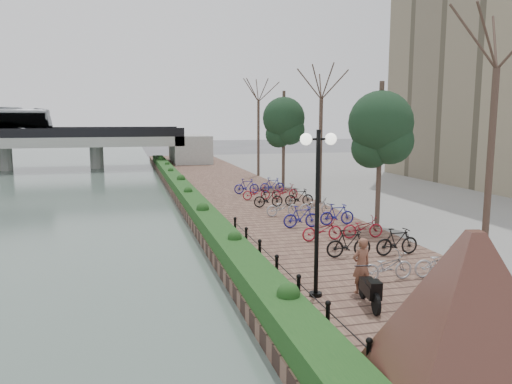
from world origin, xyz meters
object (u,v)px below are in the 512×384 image
object	(u,v)px
granite_monument	(470,322)
lamppost	(318,177)
pedestrian	(361,265)
motorcycle	(369,289)

from	to	relation	value
granite_monument	lamppost	bearing A→B (deg)	94.24
lamppost	granite_monument	bearing A→B (deg)	-85.76
pedestrian	granite_monument	bearing A→B (deg)	72.85
motorcycle	granite_monument	bearing A→B (deg)	-86.99
lamppost	motorcycle	distance (m)	3.24
lamppost	pedestrian	bearing A→B (deg)	-3.15
motorcycle	pedestrian	xyz separation A→B (m)	(0.25, 0.99, 0.32)
granite_monument	lamppost	xyz separation A→B (m)	(-0.43, 5.78, 1.76)
motorcycle	pedestrian	world-z (taller)	pedestrian
pedestrian	lamppost	bearing A→B (deg)	-11.33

